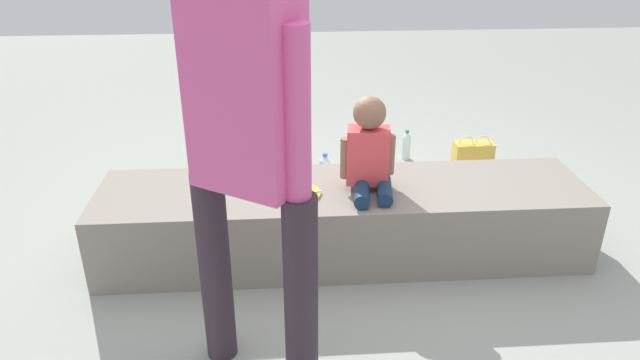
{
  "coord_description": "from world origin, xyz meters",
  "views": [
    {
      "loc": [
        -0.31,
        -2.62,
        1.7
      ],
      "look_at": [
        -0.15,
        -0.43,
        0.64
      ],
      "focal_mm": 32.29,
      "sensor_mm": 36.0,
      "label": 1
    }
  ],
  "objects_px": {
    "child_seated": "(369,151)",
    "cake_box_white": "(351,193)",
    "adult_standing": "(247,126)",
    "handbag_black_leather": "(264,152)",
    "water_bottle_far_side": "(325,169)",
    "gift_bag": "(471,165)",
    "water_bottle_near_gift": "(406,146)",
    "cake_plate": "(299,191)"
  },
  "relations": [
    {
      "from": "cake_plate",
      "to": "adult_standing",
      "type": "bearing_deg",
      "value": -103.64
    },
    {
      "from": "adult_standing",
      "to": "water_bottle_far_side",
      "type": "height_order",
      "value": "adult_standing"
    },
    {
      "from": "cake_box_white",
      "to": "water_bottle_near_gift",
      "type": "bearing_deg",
      "value": 53.36
    },
    {
      "from": "child_seated",
      "to": "water_bottle_near_gift",
      "type": "relative_size",
      "value": 2.17
    },
    {
      "from": "gift_bag",
      "to": "water_bottle_near_gift",
      "type": "bearing_deg",
      "value": 121.66
    },
    {
      "from": "cake_plate",
      "to": "water_bottle_near_gift",
      "type": "height_order",
      "value": "cake_plate"
    },
    {
      "from": "cake_plate",
      "to": "water_bottle_far_side",
      "type": "relative_size",
      "value": 1.12
    },
    {
      "from": "child_seated",
      "to": "cake_box_white",
      "type": "height_order",
      "value": "child_seated"
    },
    {
      "from": "adult_standing",
      "to": "handbag_black_leather",
      "type": "xyz_separation_m",
      "value": [
        -0.02,
        1.98,
        -0.92
      ]
    },
    {
      "from": "child_seated",
      "to": "gift_bag",
      "type": "bearing_deg",
      "value": 43.37
    },
    {
      "from": "water_bottle_near_gift",
      "to": "cake_box_white",
      "type": "distance_m",
      "value": 0.81
    },
    {
      "from": "child_seated",
      "to": "water_bottle_far_side",
      "type": "bearing_deg",
      "value": 98.76
    },
    {
      "from": "water_bottle_far_side",
      "to": "child_seated",
      "type": "bearing_deg",
      "value": -81.24
    },
    {
      "from": "gift_bag",
      "to": "water_bottle_far_side",
      "type": "bearing_deg",
      "value": 169.42
    },
    {
      "from": "cake_plate",
      "to": "water_bottle_near_gift",
      "type": "distance_m",
      "value": 1.58
    },
    {
      "from": "water_bottle_near_gift",
      "to": "handbag_black_leather",
      "type": "height_order",
      "value": "handbag_black_leather"
    },
    {
      "from": "child_seated",
      "to": "cake_box_white",
      "type": "distance_m",
      "value": 0.83
    },
    {
      "from": "child_seated",
      "to": "handbag_black_leather",
      "type": "xyz_separation_m",
      "value": [
        -0.56,
        1.18,
        -0.48
      ]
    },
    {
      "from": "child_seated",
      "to": "cake_box_white",
      "type": "bearing_deg",
      "value": 90.2
    },
    {
      "from": "child_seated",
      "to": "cake_plate",
      "type": "relative_size",
      "value": 2.16
    },
    {
      "from": "child_seated",
      "to": "cake_plate",
      "type": "bearing_deg",
      "value": -174.95
    },
    {
      "from": "water_bottle_far_side",
      "to": "cake_box_white",
      "type": "distance_m",
      "value": 0.34
    },
    {
      "from": "handbag_black_leather",
      "to": "gift_bag",
      "type": "bearing_deg",
      "value": -17.23
    },
    {
      "from": "gift_bag",
      "to": "cake_box_white",
      "type": "xyz_separation_m",
      "value": [
        -0.8,
        -0.13,
        -0.1
      ]
    },
    {
      "from": "water_bottle_far_side",
      "to": "cake_box_white",
      "type": "xyz_separation_m",
      "value": [
        0.14,
        -0.31,
        -0.03
      ]
    },
    {
      "from": "water_bottle_near_gift",
      "to": "cake_box_white",
      "type": "bearing_deg",
      "value": -126.64
    },
    {
      "from": "adult_standing",
      "to": "water_bottle_near_gift",
      "type": "bearing_deg",
      "value": 63.8
    },
    {
      "from": "child_seated",
      "to": "handbag_black_leather",
      "type": "relative_size",
      "value": 1.42
    },
    {
      "from": "gift_bag",
      "to": "water_bottle_far_side",
      "type": "height_order",
      "value": "gift_bag"
    },
    {
      "from": "gift_bag",
      "to": "adult_standing",
      "type": "bearing_deg",
      "value": -130.68
    },
    {
      "from": "water_bottle_far_side",
      "to": "cake_box_white",
      "type": "height_order",
      "value": "water_bottle_far_side"
    },
    {
      "from": "child_seated",
      "to": "handbag_black_leather",
      "type": "height_order",
      "value": "child_seated"
    },
    {
      "from": "adult_standing",
      "to": "handbag_black_leather",
      "type": "height_order",
      "value": "adult_standing"
    },
    {
      "from": "child_seated",
      "to": "adult_standing",
      "type": "relative_size",
      "value": 0.28
    },
    {
      "from": "gift_bag",
      "to": "handbag_black_leather",
      "type": "height_order",
      "value": "gift_bag"
    },
    {
      "from": "cake_plate",
      "to": "child_seated",
      "type": "bearing_deg",
      "value": 5.05
    },
    {
      "from": "cake_box_white",
      "to": "handbag_black_leather",
      "type": "relative_size",
      "value": 0.94
    },
    {
      "from": "adult_standing",
      "to": "water_bottle_near_gift",
      "type": "distance_m",
      "value": 2.5
    },
    {
      "from": "child_seated",
      "to": "water_bottle_near_gift",
      "type": "bearing_deg",
      "value": 69.26
    },
    {
      "from": "adult_standing",
      "to": "gift_bag",
      "type": "bearing_deg",
      "value": 49.32
    },
    {
      "from": "cake_plate",
      "to": "gift_bag",
      "type": "height_order",
      "value": "cake_plate"
    },
    {
      "from": "water_bottle_near_gift",
      "to": "handbag_black_leather",
      "type": "bearing_deg",
      "value": -174.82
    }
  ]
}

